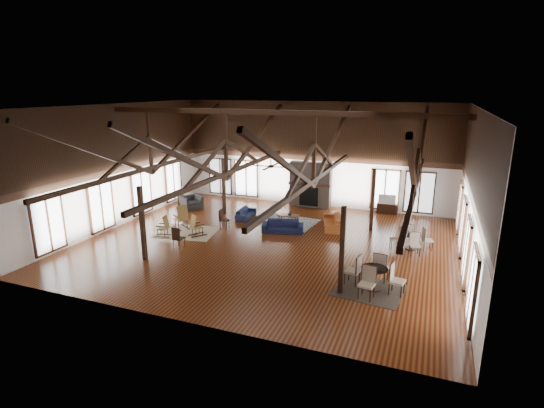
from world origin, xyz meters
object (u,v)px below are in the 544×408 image
at_px(sofa_navy_front, 283,226).
at_px(tv_console, 387,209).
at_px(sofa_orange, 333,222).
at_px(cafe_table_far, 411,239).
at_px(coffee_table, 288,216).
at_px(cafe_table_near, 374,274).
at_px(armchair, 191,202).
at_px(sofa_navy_left, 246,213).

relative_size(sofa_navy_front, tv_console, 1.79).
bearing_deg(sofa_navy_front, tv_console, 34.97).
bearing_deg(sofa_navy_front, sofa_orange, 21.87).
height_order(sofa_orange, cafe_table_far, cafe_table_far).
xyz_separation_m(coffee_table, cafe_table_near, (5.18, -6.06, 0.20)).
bearing_deg(armchair, tv_console, -43.41).
xyz_separation_m(sofa_navy_left, sofa_orange, (4.71, 0.05, 0.06)).
xyz_separation_m(sofa_orange, cafe_table_near, (2.87, -6.05, 0.24)).
bearing_deg(sofa_orange, coffee_table, -105.48).
relative_size(cafe_table_far, tv_console, 1.67).
bearing_deg(armchair, sofa_navy_front, -76.97).
bearing_deg(armchair, sofa_navy_left, -67.44).
xyz_separation_m(sofa_navy_left, coffee_table, (2.39, 0.05, 0.11)).
relative_size(sofa_navy_front, sofa_navy_left, 1.19).
distance_m(armchair, tv_console, 11.07).
relative_size(sofa_navy_front, sofa_orange, 0.95).
bearing_deg(sofa_navy_front, coffee_table, 84.18).
height_order(coffee_table, cafe_table_far, cafe_table_far).
distance_m(sofa_navy_left, cafe_table_far, 8.70).
relative_size(cafe_table_near, tv_console, 1.94).
distance_m(sofa_navy_front, cafe_table_near, 6.72).
bearing_deg(sofa_navy_front, cafe_table_near, -56.66).
xyz_separation_m(cafe_table_far, tv_console, (-1.58, 5.17, -0.20)).
distance_m(sofa_orange, cafe_table_near, 6.70).
relative_size(sofa_navy_left, cafe_table_far, 0.90).
height_order(armchair, tv_console, armchair).
height_order(sofa_navy_front, cafe_table_far, cafe_table_far).
distance_m(armchair, cafe_table_far, 12.40).
bearing_deg(tv_console, cafe_table_near, -86.34).
relative_size(coffee_table, tv_console, 0.98).
bearing_deg(tv_console, coffee_table, -142.50).
distance_m(armchair, cafe_table_near, 13.01).
bearing_deg(sofa_navy_front, cafe_table_far, -15.54).
bearing_deg(coffee_table, sofa_orange, 2.25).
height_order(armchair, cafe_table_near, cafe_table_near).
bearing_deg(cafe_table_far, tv_console, 106.95).
distance_m(sofa_navy_left, sofa_orange, 4.71).
bearing_deg(tv_console, sofa_orange, -122.71).
xyz_separation_m(sofa_navy_front, sofa_orange, (2.09, 1.52, 0.02)).
bearing_deg(sofa_navy_left, cafe_table_near, -133.04).
bearing_deg(cafe_table_near, cafe_table_far, 77.63).
bearing_deg(coffee_table, cafe_table_far, -12.73).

